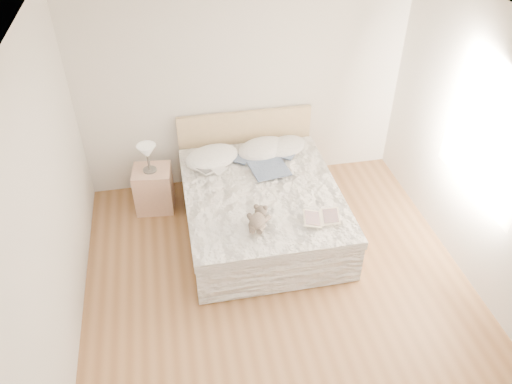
% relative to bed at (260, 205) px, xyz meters
% --- Properties ---
extents(floor, '(4.00, 4.50, 0.00)m').
position_rel_bed_xyz_m(floor, '(0.00, -1.19, -0.31)').
color(floor, brown).
rests_on(floor, ground).
extents(ceiling, '(4.00, 4.50, 0.00)m').
position_rel_bed_xyz_m(ceiling, '(0.00, -1.19, 2.39)').
color(ceiling, silver).
rests_on(ceiling, ground).
extents(wall_back, '(4.00, 0.02, 2.70)m').
position_rel_bed_xyz_m(wall_back, '(0.00, 1.06, 1.04)').
color(wall_back, silver).
rests_on(wall_back, ground).
extents(wall_left, '(0.02, 4.50, 2.70)m').
position_rel_bed_xyz_m(wall_left, '(-2.00, -1.19, 1.04)').
color(wall_left, silver).
rests_on(wall_left, ground).
extents(wall_right, '(0.02, 4.50, 2.70)m').
position_rel_bed_xyz_m(wall_right, '(2.00, -1.19, 1.04)').
color(wall_right, silver).
rests_on(wall_right, ground).
extents(window, '(0.02, 1.30, 1.10)m').
position_rel_bed_xyz_m(window, '(1.99, -0.89, 1.14)').
color(window, white).
rests_on(window, wall_right).
extents(bed, '(1.72, 2.14, 1.00)m').
position_rel_bed_xyz_m(bed, '(0.00, 0.00, 0.00)').
color(bed, tan).
rests_on(bed, floor).
extents(nightstand, '(0.49, 0.44, 0.56)m').
position_rel_bed_xyz_m(nightstand, '(-1.21, 0.60, -0.03)').
color(nightstand, tan).
rests_on(nightstand, floor).
extents(table_lamp, '(0.27, 0.27, 0.35)m').
position_rel_bed_xyz_m(table_lamp, '(-1.22, 0.59, 0.51)').
color(table_lamp, '#4D4943').
rests_on(table_lamp, nightstand).
extents(pillow_left, '(0.80, 0.69, 0.20)m').
position_rel_bed_xyz_m(pillow_left, '(-0.47, 0.61, 0.33)').
color(pillow_left, white).
rests_on(pillow_left, bed).
extents(pillow_middle, '(0.78, 0.66, 0.20)m').
position_rel_bed_xyz_m(pillow_middle, '(0.17, 0.68, 0.33)').
color(pillow_middle, white).
rests_on(pillow_middle, bed).
extents(pillow_right, '(0.69, 0.62, 0.17)m').
position_rel_bed_xyz_m(pillow_right, '(0.45, 0.67, 0.33)').
color(pillow_right, silver).
rests_on(pillow_right, bed).
extents(blouse, '(0.76, 0.80, 0.03)m').
position_rel_bed_xyz_m(blouse, '(0.14, 0.36, 0.32)').
color(blouse, '#3C4D69').
rests_on(blouse, bed).
extents(photo_book, '(0.38, 0.35, 0.02)m').
position_rel_bed_xyz_m(photo_book, '(-0.52, 0.36, 0.32)').
color(photo_book, white).
rests_on(photo_book, bed).
extents(childrens_book, '(0.44, 0.34, 0.03)m').
position_rel_bed_xyz_m(childrens_book, '(0.50, -0.72, 0.32)').
color(childrens_book, '#FDF0CA').
rests_on(childrens_book, bed).
extents(teddy_bear, '(0.30, 0.35, 0.16)m').
position_rel_bed_xyz_m(teddy_bear, '(-0.18, -0.72, 0.34)').
color(teddy_bear, brown).
rests_on(teddy_bear, bed).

